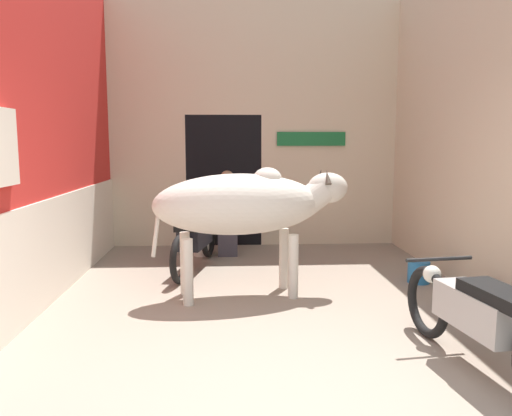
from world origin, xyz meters
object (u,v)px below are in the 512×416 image
object	(u,v)px
cow	(246,205)
shopkeeper_seated	(227,211)
bucket	(419,272)
crate	(463,296)
plastic_stool	(201,239)
motorcycle_far	(195,239)
motorcycle_near	(478,317)

from	to	relation	value
cow	shopkeeper_seated	bearing A→B (deg)	95.61
cow	bucket	bearing A→B (deg)	10.66
crate	bucket	world-z (taller)	crate
plastic_stool	crate	distance (m)	3.79
motorcycle_far	plastic_stool	world-z (taller)	motorcycle_far
motorcycle_far	plastic_stool	bearing A→B (deg)	87.53
shopkeeper_seated	bucket	world-z (taller)	shopkeeper_seated
motorcycle_far	motorcycle_near	bearing A→B (deg)	-54.65
shopkeeper_seated	crate	distance (m)	3.59
cow	bucket	xyz separation A→B (m)	(2.09, 0.39, -0.88)
motorcycle_far	shopkeeper_seated	size ratio (longest dim) A/B	1.55
motorcycle_near	motorcycle_far	xyz separation A→B (m)	(-2.24, 3.16, -0.02)
cow	motorcycle_near	world-z (taller)	cow
motorcycle_far	shopkeeper_seated	distance (m)	0.98
cow	shopkeeper_seated	world-z (taller)	cow
motorcycle_near	motorcycle_far	bearing A→B (deg)	125.35
plastic_stool	crate	xyz separation A→B (m)	(2.76, -2.59, -0.11)
crate	cow	bearing A→B (deg)	164.74
cow	bucket	world-z (taller)	cow
cow	bucket	size ratio (longest dim) A/B	8.47
plastic_stool	bucket	size ratio (longest dim) A/B	1.84
motorcycle_far	plastic_stool	size ratio (longest dim) A/B	4.09
crate	plastic_stool	bearing A→B (deg)	136.79
cow	shopkeeper_seated	xyz separation A→B (m)	(-0.20, 2.05, -0.34)
cow	motorcycle_near	distance (m)	2.60
motorcycle_far	shopkeeper_seated	world-z (taller)	shopkeeper_seated
motorcycle_near	bucket	distance (m)	2.41
cow	crate	world-z (taller)	cow
motorcycle_near	plastic_stool	size ratio (longest dim) A/B	4.22
bucket	shopkeeper_seated	bearing A→B (deg)	144.15
motorcycle_far	crate	xyz separation A→B (m)	(2.80, -1.80, -0.27)
motorcycle_far	crate	size ratio (longest dim) A/B	4.45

